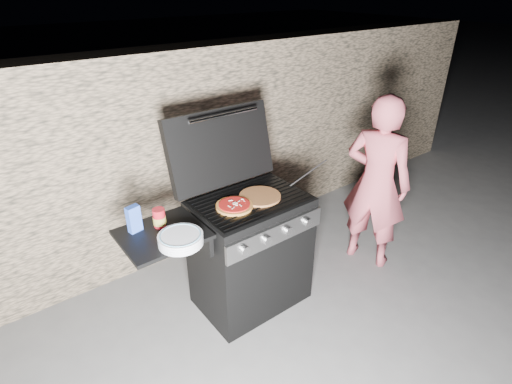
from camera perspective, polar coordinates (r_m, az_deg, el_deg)
ground at (r=3.32m, az=-0.71°, el=-14.87°), size 50.00×50.00×0.00m
stone_wall at (r=3.60m, az=-10.86°, el=5.34°), size 8.00×0.35×1.80m
gas_grill at (r=2.92m, az=-4.77°, el=-10.30°), size 1.34×0.79×0.91m
pizza_topped at (r=2.68m, az=-3.11°, el=-1.90°), size 0.30×0.30×0.03m
pizza_plain at (r=2.80m, az=0.57°, el=-0.62°), size 0.35×0.35×0.02m
sauce_jar at (r=2.54m, az=-13.66°, el=-3.58°), size 0.10×0.10×0.12m
blue_carton at (r=2.52m, az=-17.04°, el=-3.70°), size 0.09×0.06×0.17m
plate_stack at (r=2.37m, az=-10.72°, el=-6.64°), size 0.33×0.33×0.06m
person at (r=3.48m, az=16.82°, el=1.20°), size 0.53×0.64×1.52m
tongs at (r=3.09m, az=7.59°, el=2.79°), size 0.43×0.07×0.09m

